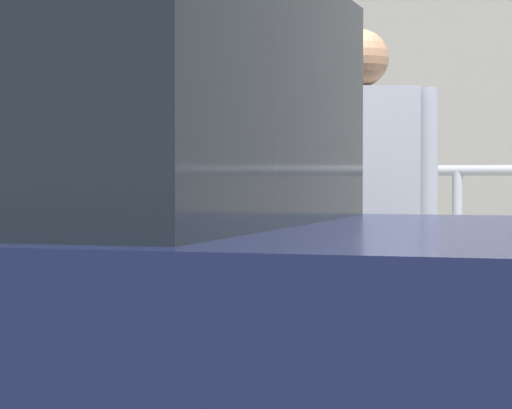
{
  "coord_description": "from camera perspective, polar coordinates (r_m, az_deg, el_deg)",
  "views": [
    {
      "loc": [
        1.81,
        -3.48,
        1.24
      ],
      "look_at": [
        0.49,
        0.41,
        1.13
      ],
      "focal_mm": 75.84,
      "sensor_mm": 36.0,
      "label": 1
    }
  ],
  "objects": [
    {
      "name": "parking_meter",
      "position": [
        4.21,
        -2.59,
        0.28
      ],
      "size": [
        0.18,
        0.19,
        1.38
      ],
      "rotation": [
        0.0,
        0.0,
        3.06
      ],
      "color": "slate",
      "rests_on": "sidewalk_curb"
    },
    {
      "name": "pedestrian_at_meter",
      "position": [
        4.18,
        5.49,
        -0.58
      ],
      "size": [
        0.59,
        0.72,
        1.67
      ],
      "rotation": [
        0.0,
        0.0,
        -2.76
      ],
      "color": "slate",
      "rests_on": "sidewalk_curb"
    },
    {
      "name": "background_railing",
      "position": [
        6.5,
        2.49,
        -0.97
      ],
      "size": [
        24.06,
        0.06,
        1.17
      ],
      "color": "gray",
      "rests_on": "sidewalk_curb"
    },
    {
      "name": "backdrop_wall",
      "position": [
        9.77,
        7.99,
        3.17
      ],
      "size": [
        32.0,
        0.5,
        3.06
      ],
      "primitive_type": "cube",
      "color": "gray",
      "rests_on": "ground"
    }
  ]
}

